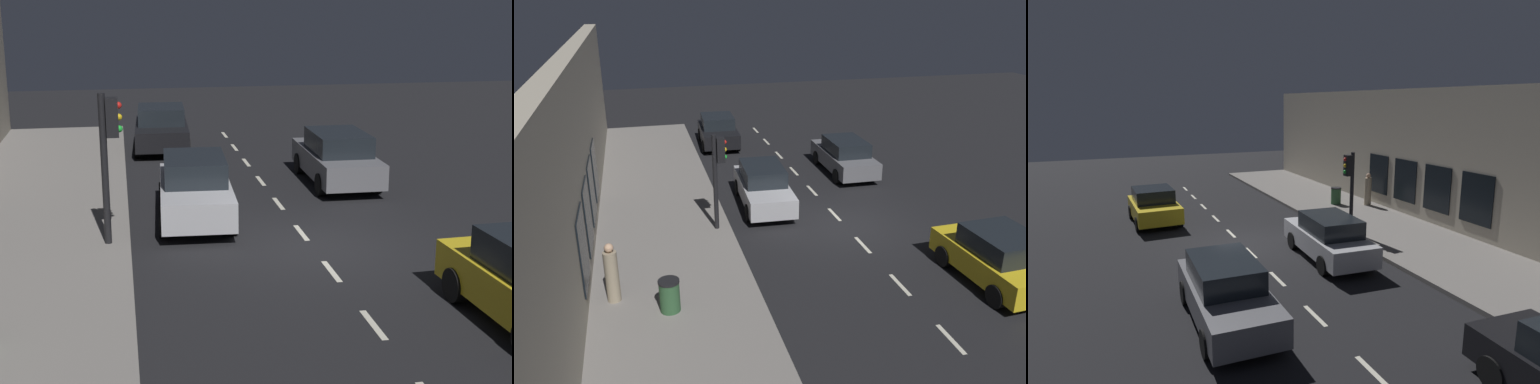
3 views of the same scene
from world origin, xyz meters
The scene contains 7 objects.
ground_plane centered at (0.00, 0.00, 0.00)m, with size 60.00×60.00×0.00m, color black.
sidewalk centered at (6.25, 0.00, 0.07)m, with size 4.50×32.00×0.15m.
lane_centre_line centered at (0.00, -1.00, 0.00)m, with size 0.12×27.20×0.01m.
traffic_light centered at (4.37, -0.61, 2.38)m, with size 0.50×0.32×3.32m.
parked_car_1 centered at (2.34, -2.60, 0.79)m, with size 1.99×4.45×1.58m.
parked_car_2 centered at (2.65, -11.42, 0.79)m, with size 2.07×4.08×1.58m.
parked_car_3 centered at (-2.17, -5.52, 0.79)m, with size 1.90×4.49×1.58m.
Camera 1 is at (4.11, 15.47, 5.48)m, focal length 52.69 mm.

